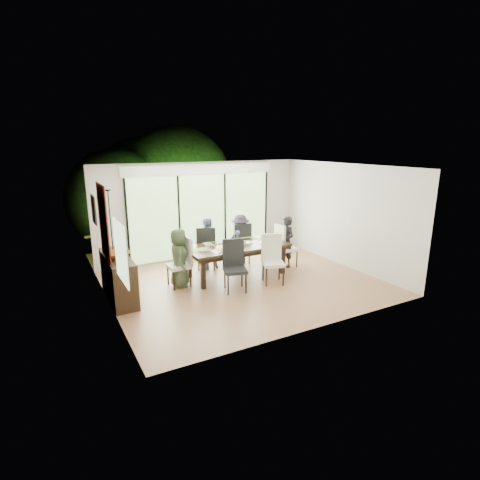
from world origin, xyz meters
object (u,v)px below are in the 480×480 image
person_far_right (240,239)px  chair_near_left (235,266)px  table_top (237,246)px  person_left_end (179,258)px  chair_near_right (273,260)px  vase (238,242)px  chair_far_right (240,242)px  laptop (206,250)px  bowl (117,255)px  chair_right_end (287,245)px  cup_a (208,245)px  person_far_left (206,244)px  sideboard (118,278)px  chair_left_end (179,262)px  person_right_end (286,242)px  cup_c (262,238)px  chair_far_left (206,247)px  cup_b (244,243)px

person_far_right → chair_near_left: bearing=66.2°
table_top → person_left_end: person_left_end is taller
person_far_right → table_top: bearing=64.4°
chair_near_right → vase: chair_near_right is taller
chair_far_right → person_far_right: 0.10m
table_top → laptop: size_ratio=7.27×
chair_near_right → bowl: size_ratio=2.32×
chair_right_end → cup_a: 2.22m
chair_far_right → laptop: chair_far_right is taller
bowl → person_far_left: bearing=22.8°
chair_far_right → person_left_end: 2.20m
table_top → bowl: bearing=-176.4°
table_top → chair_right_end: 1.51m
person_left_end → bowl: (-1.38, -0.18, 0.32)m
chair_right_end → sideboard: (-4.36, -0.08, -0.11)m
chair_far_right → person_far_right: bearing=98.2°
chair_left_end → person_right_end: 2.98m
chair_left_end → person_far_right: bearing=110.8°
chair_right_end → chair_near_right: 1.33m
cup_a → person_far_left: bearing=69.8°
table_top → cup_c: size_ratio=19.35×
chair_far_left → cup_c: 1.48m
person_right_end → cup_b: 1.34m
person_far_right → chair_far_left: bearing=6.8°
chair_near_left → person_right_end: bearing=39.7°
chair_near_right → person_right_end: size_ratio=0.85×
chair_near_right → vase: size_ratio=9.17×
person_right_end → person_far_left: same height
cup_b → cup_c: size_ratio=0.81×
chair_near_left → sideboard: 2.49m
person_left_end → person_far_left: same height
chair_near_left → sideboard: size_ratio=0.69×
cup_c → table_top: bearing=-172.9°
person_left_end → bowl: person_left_end is taller
chair_right_end → cup_c: 0.75m
person_left_end → sideboard: bearing=108.0°
cup_b → bowl: size_ratio=0.21×
cup_b → bowl: bearing=-178.5°
vase → cup_b: bearing=-56.3°
person_left_end → person_right_end: 2.96m
chair_far_left → chair_near_right: size_ratio=1.00×
chair_far_right → laptop: size_ratio=3.33×
chair_right_end → person_far_right: 1.27m
cup_c → chair_near_left: bearing=-143.3°
chair_near_left → person_left_end: bearing=154.4°
person_far_left → vase: person_far_left is taller
chair_far_left → cup_a: bearing=93.7°
chair_far_left → sideboard: 2.58m
chair_right_end → person_right_end: bearing=93.1°
cup_b → table_top: bearing=146.3°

